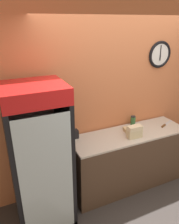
{
  "coord_description": "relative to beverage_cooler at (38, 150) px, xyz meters",
  "views": [
    {
      "loc": [
        -1.7,
        -1.49,
        2.43
      ],
      "look_at": [
        -0.64,
        0.84,
        1.35
      ],
      "focal_mm": 35.0,
      "sensor_mm": 36.0,
      "label": 1
    }
  ],
  "objects": [
    {
      "name": "beverage_cooler",
      "position": [
        0.0,
        0.0,
        0.0
      ],
      "size": [
        0.68,
        0.7,
        1.83
      ],
      "color": "black",
      "rests_on": "ground_plane"
    },
    {
      "name": "sandwich_stack_top",
      "position": [
        1.33,
        -0.09,
        0.06
      ],
      "size": [
        0.21,
        0.11,
        0.06
      ],
      "color": "beige",
      "rests_on": "sandwich_stack_middle"
    },
    {
      "name": "prep_counter",
      "position": [
        1.34,
        0.03,
        -0.54
      ],
      "size": [
        1.78,
        0.56,
        0.9
      ],
      "color": "#4C3828",
      "rests_on": "ground_plane"
    },
    {
      "name": "ground_plane",
      "position": [
        1.34,
        -0.81,
        -0.99
      ],
      "size": [
        14.0,
        14.0,
        0.0
      ],
      "primitive_type": "plane",
      "color": "#383330"
    },
    {
      "name": "sandwich_stack_middle",
      "position": [
        1.33,
        -0.09,
        0.0
      ],
      "size": [
        0.21,
        0.12,
        0.06
      ],
      "color": "beige",
      "rests_on": "sandwich_stack_bottom"
    },
    {
      "name": "sandwich_flat_left",
      "position": [
        1.38,
        0.09,
        -0.06
      ],
      "size": [
        0.19,
        0.13,
        0.06
      ],
      "color": "tan",
      "rests_on": "prep_counter"
    },
    {
      "name": "condiment_jar",
      "position": [
        1.54,
        0.24,
        -0.01
      ],
      "size": [
        0.08,
        0.08,
        0.15
      ],
      "color": "#336B38",
      "rests_on": "prep_counter"
    },
    {
      "name": "chefs_knife",
      "position": [
        2.01,
        0.02,
        -0.08
      ],
      "size": [
        0.33,
        0.17,
        0.02
      ],
      "color": "silver",
      "rests_on": "prep_counter"
    },
    {
      "name": "sandwich_stack_bottom",
      "position": [
        1.33,
        -0.09,
        -0.06
      ],
      "size": [
        0.21,
        0.12,
        0.06
      ],
      "color": "beige",
      "rests_on": "prep_counter"
    },
    {
      "name": "wall_back",
      "position": [
        1.34,
        0.36,
        0.36
      ],
      "size": [
        5.2,
        0.1,
        2.7
      ],
      "color": "#D17547",
      "rests_on": "ground_plane"
    },
    {
      "name": "napkin_dispenser",
      "position": [
        0.55,
        0.24,
        -0.03
      ],
      "size": [
        0.11,
        0.09,
        0.12
      ],
      "color": "black",
      "rests_on": "prep_counter"
    }
  ]
}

